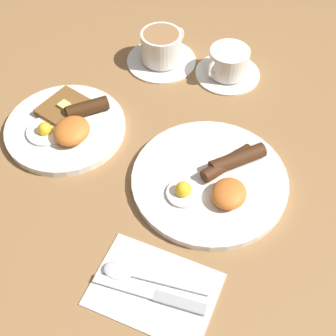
% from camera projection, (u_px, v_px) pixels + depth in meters
% --- Properties ---
extents(ground_plane, '(3.00, 3.00, 0.00)m').
position_uv_depth(ground_plane, '(209.00, 183.00, 0.86)').
color(ground_plane, olive).
extents(breakfast_plate_near, '(0.29, 0.29, 0.05)m').
position_uv_depth(breakfast_plate_near, '(213.00, 180.00, 0.85)').
color(breakfast_plate_near, silver).
rests_on(breakfast_plate_near, ground_plane).
extents(breakfast_plate_far, '(0.24, 0.24, 0.05)m').
position_uv_depth(breakfast_plate_far, '(67.00, 125.00, 0.93)').
color(breakfast_plate_far, silver).
rests_on(breakfast_plate_far, ground_plane).
extents(teacup_near, '(0.14, 0.14, 0.07)m').
position_uv_depth(teacup_near, '(228.00, 64.00, 1.02)').
color(teacup_near, silver).
rests_on(teacup_near, ground_plane).
extents(teacup_far, '(0.16, 0.16, 0.08)m').
position_uv_depth(teacup_far, '(162.00, 50.00, 1.05)').
color(teacup_far, silver).
rests_on(teacup_far, ground_plane).
extents(napkin, '(0.14, 0.20, 0.01)m').
position_uv_depth(napkin, '(152.00, 288.00, 0.73)').
color(napkin, white).
rests_on(napkin, ground_plane).
extents(knife, '(0.04, 0.18, 0.01)m').
position_uv_depth(knife, '(156.00, 296.00, 0.71)').
color(knife, silver).
rests_on(knife, napkin).
extents(spoon, '(0.05, 0.17, 0.01)m').
position_uv_depth(spoon, '(129.00, 273.00, 0.74)').
color(spoon, silver).
rests_on(spoon, napkin).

